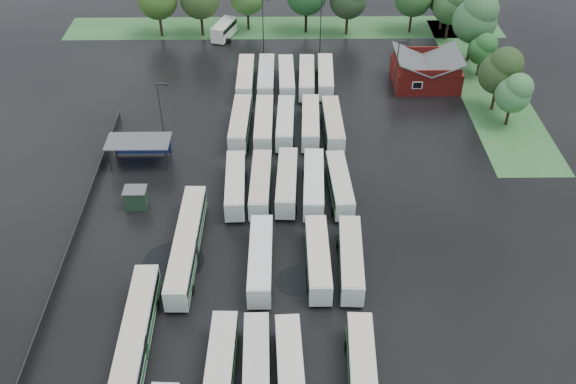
{
  "coord_description": "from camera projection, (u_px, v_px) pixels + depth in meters",
  "views": [
    {
      "loc": [
        1.24,
        -47.65,
        49.1
      ],
      "look_at": [
        2.0,
        12.0,
        2.5
      ],
      "focal_mm": 40.0,
      "sensor_mm": 36.0,
      "label": 1
    }
  ],
  "objects": [
    {
      "name": "tree_east_0",
      "position": [
        515.0,
        93.0,
        88.87
      ],
      "size": [
        4.95,
        4.95,
        8.21
      ],
      "color": "black",
      "rests_on": "ground"
    },
    {
      "name": "grass_strip_east",
      "position": [
        487.0,
        84.0,
        101.83
      ],
      "size": [
        10.0,
        50.0,
        0.01
      ],
      "primitive_type": "cube",
      "color": "#326C31",
      "rests_on": "ground"
    },
    {
      "name": "bus_r4c1",
      "position": [
        264.0,
        124.0,
        89.01
      ],
      "size": [
        2.63,
        11.62,
        3.23
      ],
      "rotation": [
        0.0,
        0.0,
        -0.01
      ],
      "color": "silver",
      "rests_on": "ground"
    },
    {
      "name": "tree_east_1",
      "position": [
        502.0,
        70.0,
        91.49
      ],
      "size": [
        6.07,
        6.07,
        10.06
      ],
      "color": "#372714",
      "rests_on": "ground"
    },
    {
      "name": "tree_east_2",
      "position": [
        483.0,
        49.0,
        101.13
      ],
      "size": [
        4.43,
        4.42,
        7.32
      ],
      "color": "#392519",
      "rests_on": "ground"
    },
    {
      "name": "lamp_post_nw",
      "position": [
        162.0,
        114.0,
        82.8
      ],
      "size": [
        1.62,
        0.32,
        10.53
      ],
      "color": "#2D2D30",
      "rests_on": "ground"
    },
    {
      "name": "bus_r5c1",
      "position": [
        266.0,
        78.0,
        99.67
      ],
      "size": [
        2.57,
        11.49,
        3.19
      ],
      "rotation": [
        0.0,
        0.0,
        -0.01
      ],
      "color": "silver",
      "rests_on": "ground"
    },
    {
      "name": "bus_r1c0",
      "position": [
        220.0,
        369.0,
        56.86
      ],
      "size": [
        2.66,
        11.29,
        3.13
      ],
      "rotation": [
        0.0,
        0.0,
        -0.02
      ],
      "color": "silver",
      "rests_on": "ground"
    },
    {
      "name": "ground",
      "position": [
        271.0,
        281.0,
        67.76
      ],
      "size": [
        160.0,
        160.0,
        0.0
      ],
      "primitive_type": "plane",
      "color": "black",
      "rests_on": "ground"
    },
    {
      "name": "tree_east_4",
      "position": [
        453.0,
        3.0,
        110.82
      ],
      "size": [
        6.23,
        6.23,
        10.32
      ],
      "color": "black",
      "rests_on": "ground"
    },
    {
      "name": "grass_strip_north",
      "position": [
        284.0,
        28.0,
        118.84
      ],
      "size": [
        80.0,
        10.0,
        0.01
      ],
      "primitive_type": "cube",
      "color": "#326C31",
      "rests_on": "ground"
    },
    {
      "name": "bus_r1c4",
      "position": [
        362.0,
        370.0,
        56.82
      ],
      "size": [
        2.9,
        11.21,
        3.09
      ],
      "rotation": [
        0.0,
        0.0,
        -0.05
      ],
      "color": "silver",
      "rests_on": "ground"
    },
    {
      "name": "bus_r2c3",
      "position": [
        318.0,
        258.0,
        67.95
      ],
      "size": [
        2.46,
        11.24,
        3.12
      ],
      "rotation": [
        0.0,
        0.0,
        0.01
      ],
      "color": "silver",
      "rests_on": "ground"
    },
    {
      "name": "bus_r5c4",
      "position": [
        325.0,
        77.0,
        100.11
      ],
      "size": [
        2.8,
        11.16,
        3.08
      ],
      "rotation": [
        0.0,
        0.0,
        -0.04
      ],
      "color": "silver",
      "rests_on": "ground"
    },
    {
      "name": "lamp_post_ne",
      "position": [
        397.0,
        65.0,
        95.02
      ],
      "size": [
        1.43,
        0.28,
        9.31
      ],
      "color": "#2D2D30",
      "rests_on": "ground"
    },
    {
      "name": "bus_r3c0",
      "position": [
        235.0,
        185.0,
        78.13
      ],
      "size": [
        2.7,
        11.15,
        3.08
      ],
      "rotation": [
        0.0,
        0.0,
        0.03
      ],
      "color": "silver",
      "rests_on": "ground"
    },
    {
      "name": "bus_r3c2",
      "position": [
        287.0,
        182.0,
        78.54
      ],
      "size": [
        2.92,
        11.39,
        3.14
      ],
      "rotation": [
        0.0,
        0.0,
        -0.05
      ],
      "color": "silver",
      "rests_on": "ground"
    },
    {
      "name": "bus_r4c2",
      "position": [
        285.0,
        123.0,
        89.36
      ],
      "size": [
        2.78,
        11.14,
        3.08
      ],
      "rotation": [
        0.0,
        0.0,
        -0.04
      ],
      "color": "silver",
      "rests_on": "ground"
    },
    {
      "name": "bus_r2c4",
      "position": [
        351.0,
        259.0,
        67.9
      ],
      "size": [
        2.95,
        11.31,
        3.12
      ],
      "rotation": [
        0.0,
        0.0,
        -0.05
      ],
      "color": "silver",
      "rests_on": "ground"
    },
    {
      "name": "utility_hut",
      "position": [
        136.0,
        198.0,
        76.71
      ],
      "size": [
        2.7,
        2.2,
        2.62
      ],
      "color": "#1B3422",
      "rests_on": "ground"
    },
    {
      "name": "bus_r3c3",
      "position": [
        314.0,
        184.0,
        78.19
      ],
      "size": [
        2.96,
        11.59,
        3.2
      ],
      "rotation": [
        0.0,
        0.0,
        -0.05
      ],
      "color": "silver",
      "rests_on": "ground"
    },
    {
      "name": "lamp_post_back_e",
      "position": [
        322.0,
        21.0,
        106.9
      ],
      "size": [
        1.52,
        0.3,
        9.9
      ],
      "color": "#2D2D30",
      "rests_on": "ground"
    },
    {
      "name": "west_fence",
      "position": [
        78.0,
        228.0,
        73.47
      ],
      "size": [
        0.1,
        50.0,
        1.2
      ],
      "primitive_type": "cube",
      "color": "#2D2D30",
      "rests_on": "ground"
    },
    {
      "name": "puddle_3",
      "position": [
        296.0,
        281.0,
        67.7
      ],
      "size": [
        4.5,
        4.5,
        0.01
      ],
      "primitive_type": "cylinder",
      "color": "black",
      "rests_on": "ground"
    },
    {
      "name": "bus_r4c3",
      "position": [
        310.0,
        122.0,
        89.38
      ],
      "size": [
        2.84,
        11.39,
        3.15
      ],
      "rotation": [
        0.0,
        0.0,
        -0.04
      ],
      "color": "silver",
      "rests_on": "ground"
    },
    {
      "name": "bus_r2c1",
      "position": [
        261.0,
        260.0,
        67.73
      ],
      "size": [
        2.56,
        11.57,
        3.22
      ],
      "rotation": [
        0.0,
        0.0,
        -0.01
      ],
      "color": "silver",
      "rests_on": "ground"
    },
    {
      "name": "wash_shed",
      "position": [
        139.0,
        143.0,
        83.1
      ],
      "size": [
        8.2,
        4.2,
        3.58
      ],
      "color": "#2D2D30",
      "rests_on": "ground"
    },
    {
      "name": "bus_r1c1",
      "position": [
        256.0,
        370.0,
        56.79
      ],
      "size": [
        2.58,
        11.17,
        3.1
      ],
      "rotation": [
        0.0,
        0.0,
        0.02
      ],
      "color": "silver",
      "rests_on": "ground"
    },
    {
      "name": "bus_r3c4",
      "position": [
        340.0,
        184.0,
        78.22
      ],
      "size": [
        2.86,
        11.1,
        3.06
      ],
      "rotation": [
        0.0,
        0.0,
        0.05
      ],
      "color": "silver",
      "rests_on": "ground"
    },
    {
      "name": "brick_building",
      "position": [
        426.0,
        74.0,
        100.55
      ],
      "size": [
        10.07,
        8.6,
        5.39
      ],
      "color": "maroon",
      "rests_on": "ground"
    },
    {
      "name": "bus_r5c0",
      "position": [
        246.0,
        78.0,
        99.51
      ],
      "size": [
        2.5,
        11.57,
        3.22
      ],
      "rotation": [
        0.0,
        0.0,
        -0.0
      ],
      "color": "silver",
      "rests_on": "ground"
    },
    {
      "name": "bus_r4c0",
      "position": [
        240.0,
        123.0,
        89.11
      ],
      "size": [
        2.88,
        11.67,
        3.23
      ],
      "rotation": [
        0.0,
        0.0,
        -0.04
      ],
      "color": "silver",
      "rests_on": "ground"
    },
    {
      "name": "bus_r5c2",
      "position": [
        286.0,
        78.0,
        99.76
      ],
      "size": [
        2.52,
        11.15,
        3.1
      ],
      "rotation": [
        0.0,
        0.0,
        0.01
      ],
      "color": "silver",
      "rests_on": "ground"
    },
    {
      "name": "bus_r3c1",
      "position": [
        261.0,
        184.0,
        78.23
      ],
      "size": [
        2.67,
        11.23,
        3.11
      ],
      "rotation": [
        0.0,
        0.0,
        -0.03
      ],
      "color": "silver",
      "rests_on": "ground"
    },
    {
      "name": "bus_r4c4",
      "position": [
        333.0,
        124.0,
        89.01
      ],
      "size": [
        2.63,
        11.42,
        3.17
      ],
      "rotation": [
        0.0,
        0.0,
        0.02
      ],
      "color": "silver",
      "rests_on": "ground"
    },
    {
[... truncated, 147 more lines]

